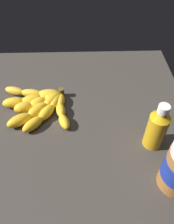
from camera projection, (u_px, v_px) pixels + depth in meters
ground_plane at (84, 116)px, 76.22cm from camera, size 71.72×74.09×3.48cm
banana_bunch at (41, 104)px, 75.25cm from camera, size 24.74×22.28×3.70cm
honey_bottle at (158, 128)px, 61.54cm from camera, size 5.52×5.52×15.71cm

